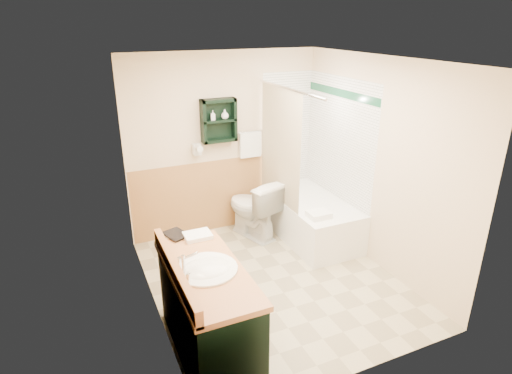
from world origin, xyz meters
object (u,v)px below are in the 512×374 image
at_px(hair_dryer, 197,149).
at_px(toilet, 253,208).
at_px(bathtub, 311,218).
at_px(soap_bottle_a, 213,118).
at_px(vanity_book, 167,227).
at_px(vanity, 208,311).
at_px(wall_shelf, 219,121).
at_px(soap_bottle_b, 225,115).

xyz_separation_m(hair_dryer, toilet, (0.63, -0.34, -0.80)).
distance_m(bathtub, soap_bottle_a, 1.84).
xyz_separation_m(toilet, soap_bottle_a, (-0.40, 0.31, 1.19)).
distance_m(bathtub, vanity_book, 2.35).
height_order(hair_dryer, vanity, hair_dryer).
distance_m(vanity, bathtub, 2.44).
relative_size(wall_shelf, vanity, 0.42).
bearing_deg(soap_bottle_b, soap_bottle_a, 180.00).
xyz_separation_m(bathtub, soap_bottle_b, (-0.94, 0.65, 1.34)).
distance_m(vanity, vanity_book, 0.86).
bearing_deg(vanity, soap_bottle_a, 69.15).
distance_m(wall_shelf, toilet, 1.24).
height_order(toilet, soap_bottle_a, soap_bottle_a).
relative_size(wall_shelf, bathtub, 0.37).
relative_size(vanity, vanity_book, 5.39).
bearing_deg(wall_shelf, soap_bottle_b, -3.49).
distance_m(vanity, soap_bottle_b, 2.64).
relative_size(bathtub, soap_bottle_b, 12.58).
bearing_deg(soap_bottle_a, vanity, -110.85).
distance_m(toilet, soap_bottle_a, 1.30).
relative_size(bathtub, vanity_book, 6.15).
bearing_deg(hair_dryer, wall_shelf, -4.76).
distance_m(wall_shelf, vanity_book, 1.93).
relative_size(vanity, bathtub, 0.88).
xyz_separation_m(hair_dryer, bathtub, (1.33, -0.68, -0.93)).
bearing_deg(bathtub, vanity_book, -158.02).
relative_size(vanity_book, soap_bottle_b, 2.04).
xyz_separation_m(wall_shelf, soap_bottle_b, (0.08, -0.01, 0.06)).
height_order(vanity_book, soap_bottle_b, soap_bottle_b).
distance_m(wall_shelf, bathtub, 1.77).
bearing_deg(bathtub, wall_shelf, 147.31).
distance_m(wall_shelf, vanity, 2.59).
xyz_separation_m(bathtub, soap_bottle_a, (-1.10, 0.65, 1.33)).
distance_m(hair_dryer, vanity_book, 1.72).
distance_m(vanity, toilet, 2.20).
height_order(vanity_book, soap_bottle_a, soap_bottle_a).
bearing_deg(vanity_book, hair_dryer, 44.16).
bearing_deg(soap_bottle_b, vanity_book, -127.39).
height_order(wall_shelf, bathtub, wall_shelf).
bearing_deg(vanity, wall_shelf, 67.41).
bearing_deg(vanity_book, soap_bottle_a, 37.34).
bearing_deg(vanity, vanity_book, 104.21).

